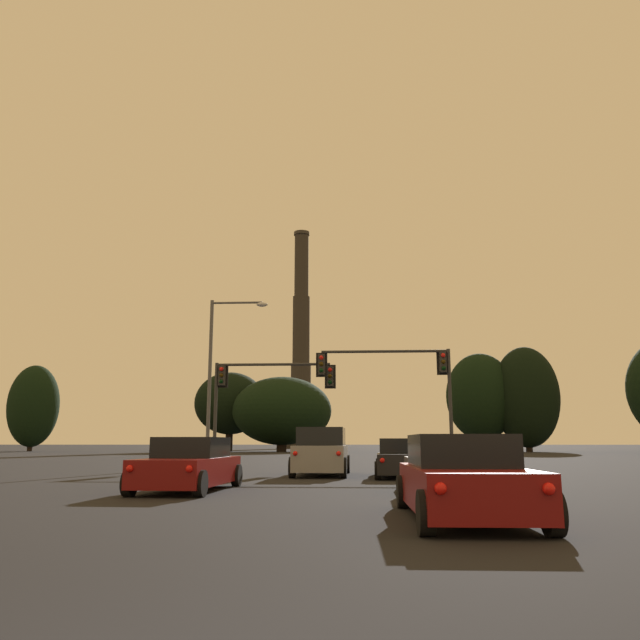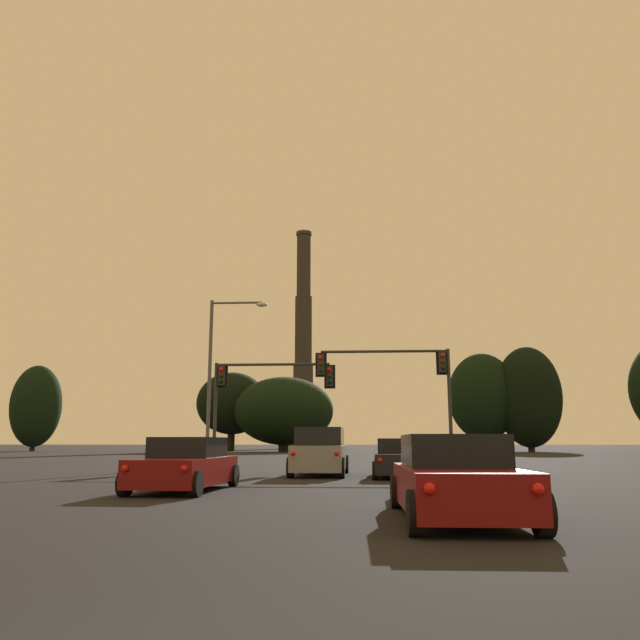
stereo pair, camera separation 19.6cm
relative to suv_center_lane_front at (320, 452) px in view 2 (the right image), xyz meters
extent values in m
cube|color=gray|center=(0.00, -0.03, -0.21)|extent=(2.01, 4.84, 0.95)
cube|color=black|center=(0.00, 0.09, 0.61)|extent=(1.83, 2.83, 0.70)
cylinder|color=black|center=(-0.90, 1.91, -0.52)|extent=(0.23, 0.76, 0.76)
cylinder|color=black|center=(0.98, 1.88, -0.52)|extent=(0.23, 0.76, 0.76)
cylinder|color=black|center=(-0.98, -1.94, -0.52)|extent=(0.23, 0.76, 0.76)
cylinder|color=black|center=(0.90, -1.97, -0.52)|extent=(0.23, 0.76, 0.76)
sphere|color=red|center=(-0.83, -2.44, 0.00)|extent=(0.17, 0.17, 0.17)
sphere|color=red|center=(0.73, -2.47, 0.00)|extent=(0.17, 0.17, 0.17)
cube|color=black|center=(3.07, -1.11, -0.37)|extent=(2.00, 4.68, 0.70)
cube|color=black|center=(3.08, -0.88, 0.25)|extent=(1.72, 2.27, 0.55)
cylinder|color=black|center=(2.27, 0.82, -0.58)|extent=(0.25, 0.65, 0.64)
cylinder|color=black|center=(4.03, 0.75, -0.58)|extent=(0.25, 0.65, 0.64)
cylinder|color=black|center=(2.10, -2.97, -0.58)|extent=(0.25, 0.65, 0.64)
cylinder|color=black|center=(3.86, -3.05, -0.58)|extent=(0.25, 0.65, 0.64)
sphere|color=red|center=(2.24, -3.40, -0.22)|extent=(0.17, 0.17, 0.17)
sphere|color=red|center=(3.68, -3.46, -0.22)|extent=(0.17, 0.17, 0.17)
cube|color=#4C4F54|center=(3.59, -8.16, -0.37)|extent=(1.81, 4.04, 0.72)
cube|color=black|center=(3.59, -8.56, 0.26)|extent=(1.60, 1.93, 0.55)
cylinder|color=black|center=(2.79, -6.52, -0.60)|extent=(0.23, 0.60, 0.60)
cylinder|color=black|center=(4.47, -6.56, -0.60)|extent=(0.23, 0.60, 0.60)
cylinder|color=black|center=(2.72, -9.77, -0.60)|extent=(0.23, 0.60, 0.60)
cylinder|color=black|center=(4.40, -9.80, -0.60)|extent=(0.23, 0.60, 0.60)
sphere|color=red|center=(2.87, -10.17, -0.21)|extent=(0.17, 0.17, 0.17)
sphere|color=red|center=(4.23, -10.20, -0.21)|extent=(0.17, 0.17, 0.17)
cube|color=maroon|center=(3.17, -14.14, -0.37)|extent=(1.85, 4.62, 0.70)
cube|color=black|center=(3.17, -13.91, 0.25)|extent=(1.64, 2.22, 0.55)
cylinder|color=black|center=(2.28, -12.25, -0.58)|extent=(0.23, 0.64, 0.64)
cylinder|color=black|center=(4.04, -12.23, -0.58)|extent=(0.23, 0.64, 0.64)
cylinder|color=black|center=(2.31, -16.05, -0.58)|extent=(0.23, 0.64, 0.64)
cylinder|color=black|center=(4.07, -16.03, -0.58)|extent=(0.23, 0.64, 0.64)
sphere|color=red|center=(2.48, -16.47, -0.22)|extent=(0.17, 0.17, 0.17)
sphere|color=red|center=(3.92, -16.46, -0.22)|extent=(0.17, 0.17, 0.17)
cube|color=maroon|center=(-3.18, -8.12, -0.37)|extent=(1.99, 4.67, 0.70)
cube|color=black|center=(-3.17, -7.89, 0.25)|extent=(1.71, 2.27, 0.55)
cylinder|color=black|center=(-3.98, -6.19, -0.58)|extent=(0.25, 0.65, 0.64)
cylinder|color=black|center=(-2.22, -6.26, -0.58)|extent=(0.25, 0.65, 0.64)
cylinder|color=black|center=(-4.13, -9.98, -0.58)|extent=(0.25, 0.65, 0.64)
cylinder|color=black|center=(-2.38, -10.06, -0.58)|extent=(0.25, 0.65, 0.64)
sphere|color=red|center=(-3.99, -10.41, -0.22)|extent=(0.17, 0.17, 0.17)
sphere|color=red|center=(-2.55, -10.47, -0.22)|extent=(0.17, 0.17, 0.17)
cylinder|color=#2D2D30|center=(6.07, 6.23, 2.06)|extent=(0.18, 0.18, 5.91)
cylinder|color=black|center=(6.07, 6.23, -0.85)|extent=(0.40, 0.40, 0.10)
cube|color=#282828|center=(5.78, 6.23, 4.34)|extent=(0.34, 0.34, 1.04)
cube|color=black|center=(5.78, 6.41, 4.34)|extent=(0.58, 0.03, 1.25)
sphere|color=red|center=(5.78, 6.04, 4.66)|extent=(0.22, 0.22, 0.22)
sphere|color=#352604|center=(5.78, 6.04, 4.34)|extent=(0.22, 0.22, 0.22)
sphere|color=black|center=(5.78, 6.04, 4.02)|extent=(0.22, 0.22, 0.22)
cylinder|color=#2D2D30|center=(2.86, 6.23, 4.91)|extent=(6.41, 0.14, 0.14)
sphere|color=#2D2D30|center=(6.07, 6.23, 4.91)|extent=(0.18, 0.18, 0.18)
cube|color=#282828|center=(-0.34, 6.23, 4.27)|extent=(0.34, 0.34, 1.04)
cube|color=black|center=(-0.34, 6.41, 4.27)|extent=(0.58, 0.03, 1.25)
sphere|color=red|center=(-0.34, 6.04, 4.59)|extent=(0.22, 0.22, 0.22)
sphere|color=#352604|center=(-0.34, 6.04, 4.27)|extent=(0.22, 0.22, 0.22)
sphere|color=black|center=(-0.34, 6.04, 3.95)|extent=(0.22, 0.22, 0.22)
cylinder|color=#2D2D30|center=(-5.94, 7.21, 1.80)|extent=(0.18, 0.18, 5.40)
cylinder|color=black|center=(-5.94, 7.21, -0.85)|extent=(0.40, 0.40, 0.10)
cube|color=#282828|center=(-5.65, 7.21, 3.83)|extent=(0.34, 0.34, 1.04)
cube|color=black|center=(-5.65, 7.39, 3.83)|extent=(0.58, 0.03, 1.25)
sphere|color=red|center=(-5.65, 7.02, 4.16)|extent=(0.22, 0.22, 0.22)
sphere|color=#352604|center=(-5.65, 7.02, 3.83)|extent=(0.22, 0.22, 0.22)
sphere|color=black|center=(-5.65, 7.02, 3.51)|extent=(0.22, 0.22, 0.22)
cylinder|color=#2D2D30|center=(-2.94, 7.21, 4.40)|extent=(6.00, 0.14, 0.14)
sphere|color=#2D2D30|center=(-5.94, 7.21, 4.40)|extent=(0.18, 0.18, 0.18)
cube|color=#282828|center=(0.06, 7.21, 3.76)|extent=(0.34, 0.34, 1.04)
cube|color=black|center=(0.06, 7.39, 3.76)|extent=(0.58, 0.03, 1.25)
sphere|color=red|center=(0.06, 7.02, 4.09)|extent=(0.22, 0.22, 0.22)
sphere|color=#352604|center=(0.06, 7.02, 3.76)|extent=(0.22, 0.22, 0.22)
sphere|color=black|center=(0.06, 7.02, 3.44)|extent=(0.22, 0.22, 0.22)
cylinder|color=#56565B|center=(-6.75, 9.09, 3.72)|extent=(0.20, 0.20, 9.24)
cylinder|color=#56565B|center=(-5.31, 9.09, 8.19)|extent=(2.88, 0.12, 0.12)
sphere|color=#56565B|center=(-6.75, 9.09, 8.19)|extent=(0.20, 0.20, 0.20)
ellipsoid|color=silver|center=(-3.87, 9.09, 8.07)|extent=(0.64, 0.36, 0.26)
cylinder|color=#2B2722|center=(-9.81, 103.25, 0.48)|extent=(6.65, 6.65, 2.76)
cylinder|color=#332D28|center=(-9.81, 103.25, 9.06)|extent=(4.15, 4.15, 14.40)
cylinder|color=#332D28|center=(-9.81, 103.25, 23.45)|extent=(3.57, 3.57, 14.40)
cylinder|color=#332D28|center=(-9.81, 103.25, 37.85)|extent=(2.99, 2.99, 14.40)
cylinder|color=#38322C|center=(-9.81, 103.25, 44.70)|extent=(3.35, 3.35, 0.70)
cylinder|color=black|center=(24.45, 60.73, 0.21)|extent=(0.88, 0.88, 2.21)
ellipsoid|color=black|center=(24.45, 60.73, 6.40)|extent=(8.78, 7.91, 13.54)
cylinder|color=black|center=(-44.10, 61.10, 0.11)|extent=(0.70, 0.70, 2.02)
ellipsoid|color=black|center=(-44.10, 61.10, 5.42)|extent=(7.05, 6.34, 11.47)
cylinder|color=black|center=(18.63, 61.98, 0.58)|extent=(0.94, 0.94, 2.96)
ellipsoid|color=black|center=(18.63, 61.98, 6.53)|extent=(9.39, 8.45, 11.90)
cylinder|color=black|center=(-16.36, 62.84, 0.81)|extent=(1.00, 1.00, 3.41)
ellipsoid|color=black|center=(-16.36, 62.84, 5.79)|extent=(10.05, 9.04, 8.74)
cylinder|color=black|center=(-8.62, 60.06, 0.11)|extent=(1.35, 1.35, 2.02)
ellipsoid|color=black|center=(-8.62, 60.06, 4.57)|extent=(13.52, 12.17, 9.21)
camera|label=1|loc=(1.34, -25.23, 0.40)|focal=35.00mm
camera|label=2|loc=(1.53, -25.22, 0.40)|focal=35.00mm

